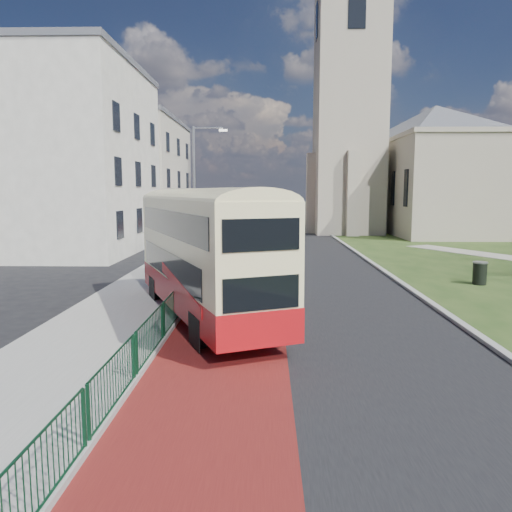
{
  "coord_description": "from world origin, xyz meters",
  "views": [
    {
      "loc": [
        -0.01,
        -12.72,
        4.21
      ],
      "look_at": [
        -0.41,
        4.34,
        2.0
      ],
      "focal_mm": 35.0,
      "sensor_mm": 36.0,
      "label": 1
    }
  ],
  "objects": [
    {
      "name": "ground",
      "position": [
        0.0,
        0.0,
        0.0
      ],
      "size": [
        160.0,
        160.0,
        0.0
      ],
      "primitive_type": "plane",
      "color": "black",
      "rests_on": "ground"
    },
    {
      "name": "road_carriageway",
      "position": [
        1.5,
        20.0,
        0.01
      ],
      "size": [
        9.0,
        120.0,
        0.01
      ],
      "primitive_type": "cube",
      "color": "black",
      "rests_on": "ground"
    },
    {
      "name": "bus_lane",
      "position": [
        -1.2,
        20.0,
        0.01
      ],
      "size": [
        3.4,
        120.0,
        0.01
      ],
      "primitive_type": "cube",
      "color": "#591414",
      "rests_on": "ground"
    },
    {
      "name": "pavement_west",
      "position": [
        -5.0,
        20.0,
        0.06
      ],
      "size": [
        4.0,
        120.0,
        0.12
      ],
      "primitive_type": "cube",
      "color": "gray",
      "rests_on": "ground"
    },
    {
      "name": "kerb_west",
      "position": [
        -3.0,
        20.0,
        0.07
      ],
      "size": [
        0.25,
        120.0,
        0.13
      ],
      "primitive_type": "cube",
      "color": "#999993",
      "rests_on": "ground"
    },
    {
      "name": "kerb_east",
      "position": [
        6.1,
        22.0,
        0.07
      ],
      "size": [
        0.25,
        80.0,
        0.13
      ],
      "primitive_type": "cube",
      "color": "#999993",
      "rests_on": "ground"
    },
    {
      "name": "pedestrian_railing",
      "position": [
        -2.95,
        4.0,
        0.55
      ],
      "size": [
        0.07,
        24.0,
        1.12
      ],
      "color": "#0D3C22",
      "rests_on": "ground"
    },
    {
      "name": "gothic_church",
      "position": [
        12.56,
        38.0,
        13.13
      ],
      "size": [
        16.38,
        18.0,
        40.0
      ],
      "color": "#A09482",
      "rests_on": "ground"
    },
    {
      "name": "street_block_near",
      "position": [
        -14.0,
        22.0,
        6.51
      ],
      "size": [
        10.3,
        14.3,
        13.0
      ],
      "color": "beige",
      "rests_on": "ground"
    },
    {
      "name": "street_block_far",
      "position": [
        -14.0,
        38.0,
        5.76
      ],
      "size": [
        10.3,
        16.3,
        11.5
      ],
      "color": "beige",
      "rests_on": "ground"
    },
    {
      "name": "streetlamp",
      "position": [
        -4.35,
        18.0,
        4.59
      ],
      "size": [
        2.13,
        0.18,
        8.0
      ],
      "color": "gray",
      "rests_on": "pavement_west"
    },
    {
      "name": "bus",
      "position": [
        -2.09,
        3.42,
        2.36
      ],
      "size": [
        6.0,
        9.99,
        4.14
      ],
      "rotation": [
        0.0,
        0.0,
        0.4
      ],
      "color": "#A60F13",
      "rests_on": "ground"
    },
    {
      "name": "litter_bin",
      "position": [
        9.57,
        9.68,
        0.56
      ],
      "size": [
        0.67,
        0.67,
        1.04
      ],
      "rotation": [
        0.0,
        0.0,
        0.04
      ],
      "color": "black",
      "rests_on": "grass_green"
    }
  ]
}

